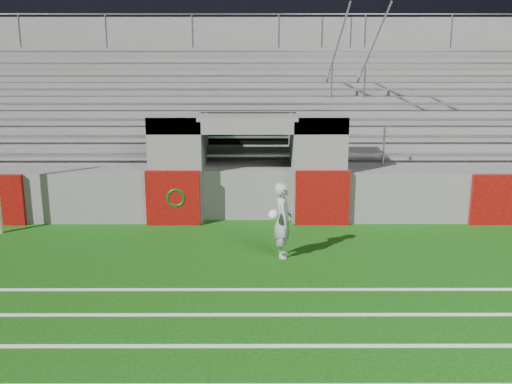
{
  "coord_description": "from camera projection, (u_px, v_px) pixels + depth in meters",
  "views": [
    {
      "loc": [
        0.18,
        -10.37,
        4.06
      ],
      "look_at": [
        0.2,
        1.8,
        1.1
      ],
      "focal_mm": 40.0,
      "sensor_mm": 36.0,
      "label": 1
    }
  ],
  "objects": [
    {
      "name": "ground",
      "position": [
        246.0,
        269.0,
        11.04
      ],
      "size": [
        90.0,
        90.0,
        0.0
      ],
      "primitive_type": "plane",
      "color": "#11450B",
      "rests_on": "ground"
    },
    {
      "name": "stadium_structure",
      "position": [
        249.0,
        135.0,
        18.43
      ],
      "size": [
        26.0,
        8.48,
        5.42
      ],
      "color": "slate",
      "rests_on": "ground"
    },
    {
      "name": "hose_coil",
      "position": [
        176.0,
        197.0,
        13.71
      ],
      "size": [
        0.52,
        0.14,
        0.52
      ],
      "color": "#0C3F1B",
      "rests_on": "ground"
    },
    {
      "name": "goalkeeper_with_ball",
      "position": [
        283.0,
        220.0,
        11.54
      ],
      "size": [
        0.49,
        0.65,
        1.55
      ],
      "color": "#A0A6A9",
      "rests_on": "ground"
    }
  ]
}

